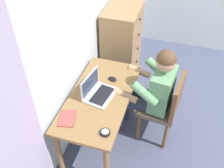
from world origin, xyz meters
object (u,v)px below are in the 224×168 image
object	(u,v)px
desk	(100,103)
chair	(165,106)
computer_mouse	(112,79)
laptop	(97,91)
dresser	(122,46)
person_seated	(151,89)
notebook_pad	(67,118)
desk_clock	(105,133)

from	to	relation	value
desk	chair	size ratio (longest dim) A/B	1.36
computer_mouse	laptop	bearing A→B (deg)	-179.87
chair	dresser	bearing A→B (deg)	39.20
dresser	person_seated	bearing A→B (deg)	-147.74
desk	notebook_pad	bearing A→B (deg)	153.75
person_seated	computer_mouse	xyz separation A→B (m)	(-0.02, 0.42, 0.05)
notebook_pad	computer_mouse	bearing A→B (deg)	-33.78
computer_mouse	desk_clock	bearing A→B (deg)	-151.14
dresser	notebook_pad	size ratio (longest dim) A/B	5.30
desk	desk_clock	distance (m)	0.51
chair	computer_mouse	size ratio (longest dim) A/B	8.93
chair	computer_mouse	xyz separation A→B (m)	(0.00, 0.61, 0.23)
desk	person_seated	bearing A→B (deg)	-58.79
person_seated	computer_mouse	bearing A→B (deg)	92.18
laptop	computer_mouse	size ratio (longest dim) A/B	3.76
laptop	desk_clock	world-z (taller)	laptop
chair	notebook_pad	size ratio (longest dim) A/B	4.25
chair	notebook_pad	bearing A→B (deg)	127.57
laptop	desk_clock	size ratio (longest dim) A/B	4.18
dresser	laptop	size ratio (longest dim) A/B	2.96
chair	notebook_pad	distance (m)	1.09
laptop	desk_clock	bearing A→B (deg)	-152.69
computer_mouse	chair	bearing A→B (deg)	-73.44
person_seated	desk_clock	xyz separation A→B (m)	(-0.73, 0.27, 0.05)
person_seated	laptop	xyz separation A→B (m)	(-0.28, 0.50, 0.09)
person_seated	desk_clock	bearing A→B (deg)	159.71
person_seated	laptop	size ratio (longest dim) A/B	3.22
computer_mouse	desk_clock	world-z (taller)	computer_mouse
dresser	notebook_pad	world-z (taller)	dresser
dresser	chair	bearing A→B (deg)	-140.80
desk	notebook_pad	size ratio (longest dim) A/B	5.79
desk	laptop	distance (m)	0.16
dresser	desk_clock	xyz separation A→B (m)	(-1.64, -0.30, 0.18)
desk_clock	notebook_pad	distance (m)	0.40
chair	laptop	world-z (taller)	laptop
dresser	person_seated	size ratio (longest dim) A/B	0.92
desk	laptop	bearing A→B (deg)	79.58
dresser	desk_clock	distance (m)	1.68
laptop	notebook_pad	distance (m)	0.42
desk	dresser	world-z (taller)	dresser
person_seated	dresser	bearing A→B (deg)	32.26
chair	desk_clock	size ratio (longest dim) A/B	9.93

